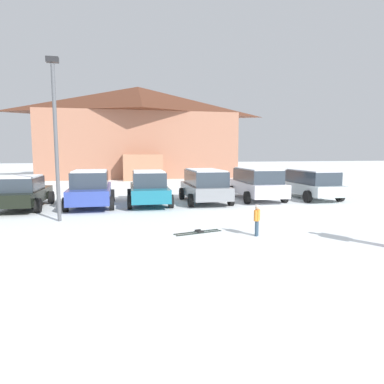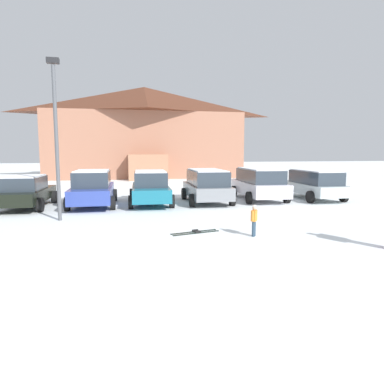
# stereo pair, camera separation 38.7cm
# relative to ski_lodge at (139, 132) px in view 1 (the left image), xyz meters

# --- Properties ---
(ground) EXTENTS (160.00, 160.00, 0.00)m
(ground) POSITION_rel_ski_lodge_xyz_m (1.02, -31.11, -4.77)
(ground) COLOR white
(ski_lodge) EXTENTS (20.07, 10.75, 9.41)m
(ski_lodge) POSITION_rel_ski_lodge_xyz_m (0.00, 0.00, 0.00)
(ski_lodge) COLOR #A46B52
(ski_lodge) RESTS_ON ground
(parked_black_sedan) EXTENTS (2.25, 4.36, 1.54)m
(parked_black_sedan) POSITION_rel_ski_lodge_xyz_m (-6.91, -19.97, -3.98)
(parked_black_sedan) COLOR black
(parked_black_sedan) RESTS_ON ground
(parked_blue_hatchback) EXTENTS (2.25, 4.75, 1.76)m
(parked_blue_hatchback) POSITION_rel_ski_lodge_xyz_m (-3.87, -19.94, -3.89)
(parked_blue_hatchback) COLOR #30449B
(parked_blue_hatchback) RESTS_ON ground
(parked_teal_hatchback) EXTENTS (2.29, 4.77, 1.70)m
(parked_teal_hatchback) POSITION_rel_ski_lodge_xyz_m (-1.07, -19.92, -3.92)
(parked_teal_hatchback) COLOR #1A6B84
(parked_teal_hatchback) RESTS_ON ground
(parked_grey_wagon) EXTENTS (2.34, 4.39, 1.73)m
(parked_grey_wagon) POSITION_rel_ski_lodge_xyz_m (1.86, -19.97, -3.84)
(parked_grey_wagon) COLOR gray
(parked_grey_wagon) RESTS_ON ground
(parked_white_suv) EXTENTS (2.44, 4.81, 1.74)m
(parked_white_suv) POSITION_rel_ski_lodge_xyz_m (4.92, -19.56, -3.83)
(parked_white_suv) COLOR white
(parked_white_suv) RESTS_ON ground
(parked_silver_wagon) EXTENTS (2.21, 4.44, 1.63)m
(parked_silver_wagon) POSITION_rel_ski_lodge_xyz_m (8.04, -19.96, -3.89)
(parked_silver_wagon) COLOR silver
(parked_silver_wagon) RESTS_ON ground
(skier_child_in_orange_jacket) EXTENTS (0.26, 0.30, 0.99)m
(skier_child_in_orange_jacket) POSITION_rel_ski_lodge_xyz_m (1.56, -27.26, -4.21)
(skier_child_in_orange_jacket) COLOR #2A4054
(skier_child_in_orange_jacket) RESTS_ON ground
(pair_of_skis) EXTENTS (1.66, 0.67, 0.08)m
(pair_of_skis) POSITION_rel_ski_lodge_xyz_m (-0.14, -26.44, -4.75)
(pair_of_skis) COLOR black
(pair_of_skis) RESTS_ON ground
(lamp_post) EXTENTS (0.44, 0.24, 6.06)m
(lamp_post) POSITION_rel_ski_lodge_xyz_m (-4.84, -23.40, -1.39)
(lamp_post) COLOR #515459
(lamp_post) RESTS_ON ground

